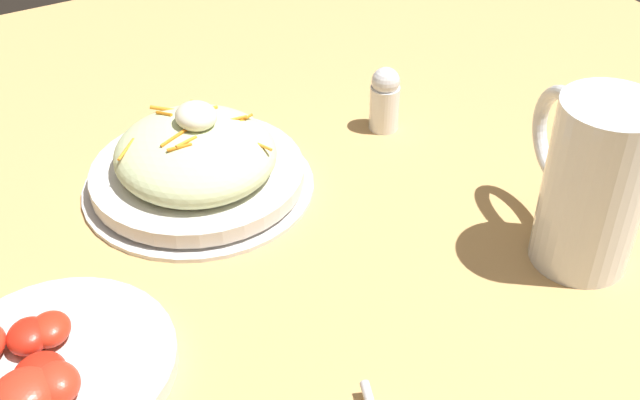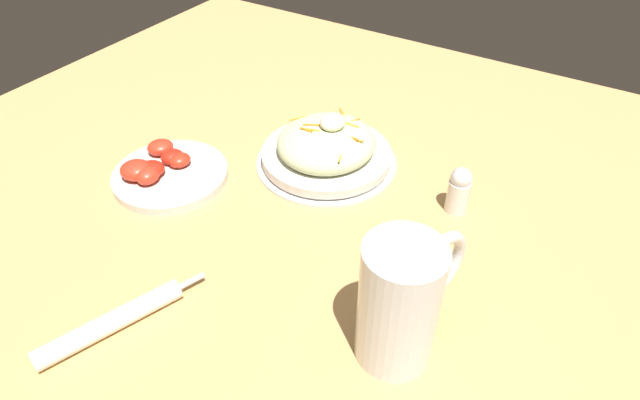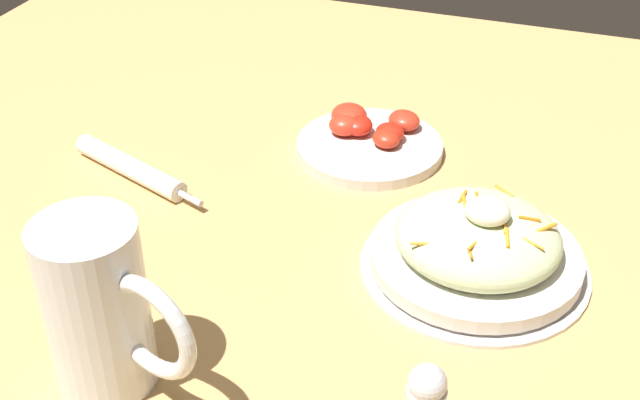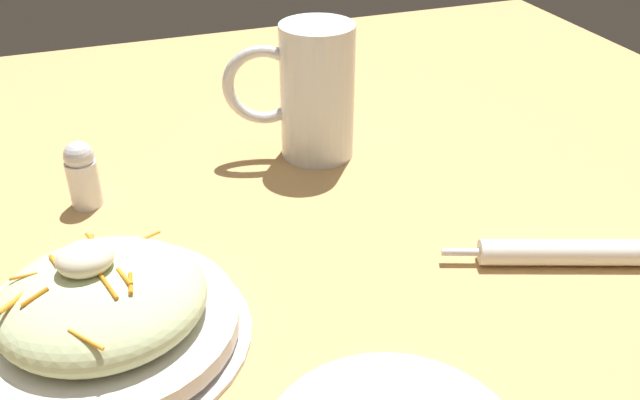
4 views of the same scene
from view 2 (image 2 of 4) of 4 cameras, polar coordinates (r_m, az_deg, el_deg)
name	(u,v)px [view 2 (image 2 of 4)]	position (r m, az deg, el deg)	size (l,w,h in m)	color
ground_plane	(283,234)	(0.78, -3.89, -3.64)	(1.43, 1.43, 0.00)	tan
salad_plate	(327,149)	(0.89, 0.70, 5.45)	(0.23, 0.23, 0.09)	silver
beer_mug	(400,308)	(0.60, 8.45, -11.23)	(0.15, 0.09, 0.16)	white
napkin_roll	(112,322)	(0.70, -21.13, -11.95)	(0.20, 0.09, 0.02)	white
tomato_plate	(165,172)	(0.90, -16.05, 2.89)	(0.18, 0.18, 0.04)	silver
salt_shaker	(459,190)	(0.82, 14.46, 1.06)	(0.03, 0.03, 0.08)	white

